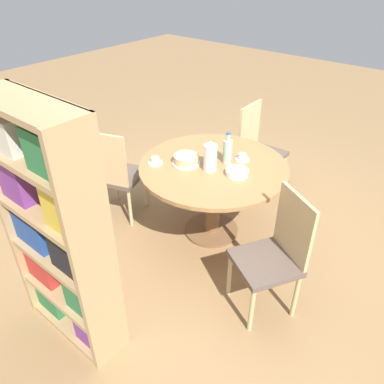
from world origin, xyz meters
The scene contains 12 objects.
ground_plane centered at (0.00, 0.00, 0.00)m, with size 14.00×14.00×0.00m, color #937047.
dining_table centered at (0.00, 0.00, 0.59)m, with size 1.31×1.31×0.74m.
chair_a centered at (0.88, 0.39, 0.51)m, with size 0.54×0.54×0.97m.
chair_b centered at (-0.86, 0.42, 0.51)m, with size 0.57×0.57×0.97m.
chair_c centered at (0.10, -0.95, 0.51)m, with size 0.43×0.43×0.97m.
bookshelf centered at (0.10, 1.46, 0.83)m, with size 0.80×0.28×1.70m.
coffee_pot centered at (-0.03, 0.09, 0.86)m, with size 0.11×0.11×0.27m.
water_bottle centered at (-0.06, -0.11, 0.85)m, with size 0.08×0.08×0.28m.
cake_main centered at (0.20, 0.13, 0.78)m, with size 0.25×0.25×0.08m.
cup_a centered at (0.41, 0.30, 0.76)m, with size 0.13×0.13×0.06m.
cup_b centered at (-0.14, -0.24, 0.76)m, with size 0.13×0.13×0.06m.
plate_stack centered at (-0.25, 0.01, 0.76)m, with size 0.19×0.19×0.05m.
Camera 1 is at (-1.67, 2.32, 2.33)m, focal length 35.00 mm.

